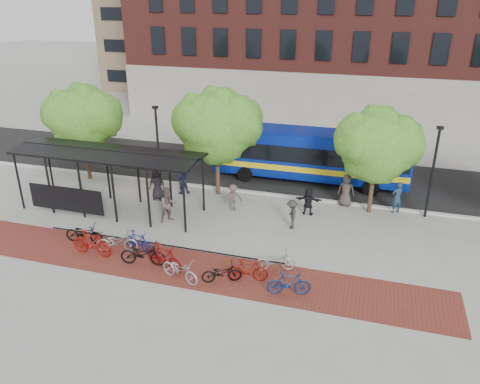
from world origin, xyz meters
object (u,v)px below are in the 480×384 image
(bike_1, at_px, (92,243))
(pedestrian_8, at_px, (168,205))
(bike_0, at_px, (84,233))
(bike_8, at_px, (222,273))
(bike_2, at_px, (117,242))
(bike_6, at_px, (180,270))
(pedestrian_7, at_px, (397,197))
(bus_shelter, at_px, (106,159))
(pedestrian_9, at_px, (292,215))
(pedestrian_0, at_px, (157,184))
(bike_11, at_px, (289,283))
(lamp_post_left, at_px, (158,144))
(tree_a, at_px, (83,116))
(tree_b, at_px, (218,123))
(bike_10, at_px, (275,261))
(tree_c, at_px, (379,143))
(bike_5, at_px, (164,257))
(bus, at_px, (310,153))
(lamp_post_right, at_px, (433,170))
(pedestrian_6, at_px, (346,190))
(pedestrian_5, at_px, (308,201))
(pedestrian_2, at_px, (182,179))
(bike_4, at_px, (143,254))
(bike_9, at_px, (248,270))
(pedestrian_3, at_px, (233,198))
(bike_3, at_px, (138,241))

(bike_1, bearing_deg, pedestrian_8, -21.71)
(bike_0, distance_m, bike_8, 7.70)
(bike_2, xyz_separation_m, bike_6, (3.84, -1.38, -0.00))
(pedestrian_7, bearing_deg, bus_shelter, -18.17)
(pedestrian_8, distance_m, pedestrian_9, 6.59)
(pedestrian_0, bearing_deg, bike_11, -42.93)
(bike_6, distance_m, bike_11, 4.69)
(lamp_post_left, distance_m, bike_0, 8.19)
(bike_0, bearing_deg, tree_a, 26.72)
(tree_b, distance_m, bike_10, 9.82)
(tree_c, bearing_deg, bike_5, -134.77)
(bike_8, bearing_deg, bus_shelter, 35.78)
(pedestrian_9, bearing_deg, bike_1, -74.51)
(tree_a, height_order, bus, tree_a)
(lamp_post_left, relative_size, bike_11, 2.83)
(bike_10, bearing_deg, bike_11, -169.40)
(bike_5, bearing_deg, tree_c, -26.32)
(pedestrian_9, bearing_deg, lamp_post_left, -127.43)
(bike_2, height_order, bike_8, bike_2)
(lamp_post_right, xyz_separation_m, pedestrian_6, (-4.38, 0.20, -1.78))
(tree_c, distance_m, bike_6, 12.53)
(bike_0, distance_m, bike_6, 6.06)
(bus, bearing_deg, pedestrian_5, -81.93)
(pedestrian_2, distance_m, pedestrian_6, 9.80)
(pedestrian_6, bearing_deg, bike_10, 77.95)
(bike_4, bearing_deg, bike_11, -102.61)
(lamp_post_left, xyz_separation_m, pedestrian_9, (9.16, -3.47, -1.95))
(bike_2, xyz_separation_m, pedestrian_8, (1.04, 3.62, 0.46))
(lamp_post_right, distance_m, pedestrian_9, 7.91)
(pedestrian_0, bearing_deg, bike_5, -67.31)
(bike_4, xyz_separation_m, bike_10, (5.85, 1.26, -0.09))
(lamp_post_left, height_order, pedestrian_8, lamp_post_left)
(lamp_post_right, xyz_separation_m, bike_0, (-16.37, -7.88, -2.23))
(pedestrian_2, xyz_separation_m, pedestrian_9, (7.30, -2.65, -0.15))
(bike_9, height_order, pedestrian_3, pedestrian_3)
(bike_3, xyz_separation_m, pedestrian_8, (0.11, 3.28, 0.46))
(bike_0, bearing_deg, bike_4, -109.11)
(bus, distance_m, bike_2, 13.85)
(pedestrian_2, height_order, pedestrian_7, pedestrian_2)
(tree_b, relative_size, bike_0, 3.26)
(bike_9, bearing_deg, pedestrian_6, -32.23)
(bike_10, bearing_deg, lamp_post_left, 31.61)
(bike_3, relative_size, pedestrian_6, 0.89)
(tree_a, height_order, pedestrian_9, tree_a)
(tree_c, height_order, bike_5, tree_c)
(bike_9, bearing_deg, bike_6, 93.96)
(pedestrian_2, bearing_deg, bus_shelter, 22.12)
(bike_1, distance_m, pedestrian_7, 16.36)
(tree_c, distance_m, bike_8, 11.27)
(tree_a, distance_m, pedestrian_8, 9.30)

